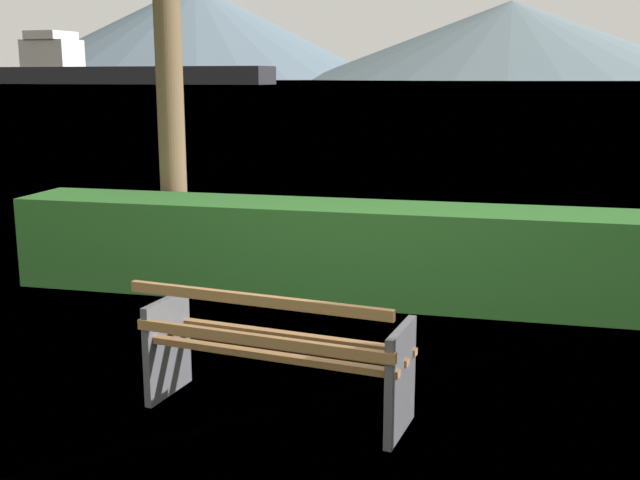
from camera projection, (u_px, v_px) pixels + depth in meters
ground_plane at (279, 411)px, 5.01m from camera, size 1400.00×1400.00×0.00m
water_surface at (507, 82)px, 297.57m from camera, size 620.00×620.00×0.00m
park_bench at (274, 352)px, 4.87m from camera, size 1.77×0.80×0.87m
hedge_row at (358, 252)px, 7.50m from camera, size 6.94×0.85×0.92m
cargo_ship_large at (112, 69)px, 223.10m from camera, size 85.44×20.72×15.22m
sailboat_mid at (183, 82)px, 268.80m from camera, size 8.48×4.20×1.11m
distant_hills at (589, 26)px, 525.14m from camera, size 839.87×317.96×82.06m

